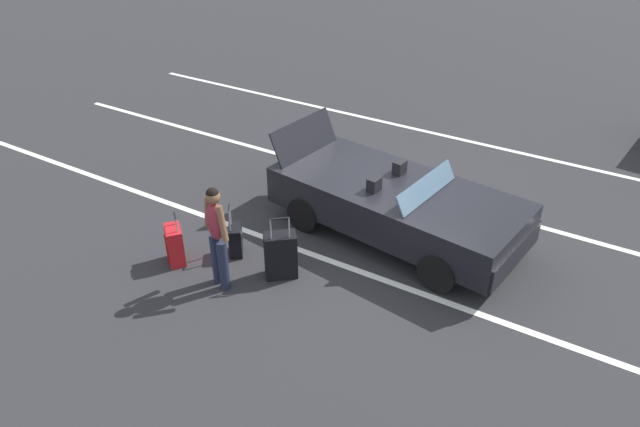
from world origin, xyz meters
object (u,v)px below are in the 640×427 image
suitcase_large_black (281,255)px  traveler_person (217,233)px  suitcase_medium_bright (175,245)px  convertible_car (406,208)px  suitcase_small_carryon (236,240)px

suitcase_large_black → traveler_person: traveler_person is taller
suitcase_medium_bright → convertible_car: bearing=171.2°
convertible_car → suitcase_small_carryon: (-2.12, -1.77, -0.34)m
suitcase_small_carryon → traveler_person: 1.04m
suitcase_small_carryon → traveler_person: size_ratio=0.53×
suitcase_large_black → traveler_person: bearing=95.2°
convertible_car → suitcase_large_black: (-1.19, -1.86, -0.22)m
convertible_car → traveler_person: 3.12m
convertible_car → suitcase_medium_bright: (-2.80, -2.42, -0.28)m
convertible_car → suitcase_large_black: size_ratio=4.02×
traveler_person → suitcase_small_carryon: bearing=43.5°
suitcase_medium_bright → traveler_person: bearing=125.4°
suitcase_small_carryon → suitcase_medium_bright: bearing=-171.1°
convertible_car → suitcase_small_carryon: 2.79m
suitcase_small_carryon → traveler_person: bearing=-103.0°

